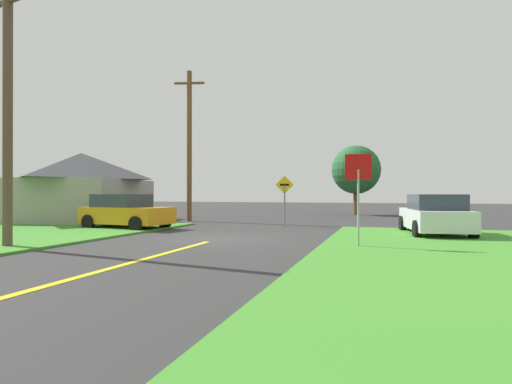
% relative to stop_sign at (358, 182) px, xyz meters
% --- Properties ---
extents(ground_plane, '(120.00, 120.00, 0.00)m').
position_rel_stop_sign_xyz_m(ground_plane, '(-5.00, 1.18, -2.01)').
color(ground_plane, '#323232').
extents(lane_stripe_center, '(0.20, 14.00, 0.01)m').
position_rel_stop_sign_xyz_m(lane_stripe_center, '(-5.00, -6.82, -2.00)').
color(lane_stripe_center, yellow).
rests_on(lane_stripe_center, ground).
extents(stop_sign, '(0.77, 0.15, 2.84)m').
position_rel_stop_sign_xyz_m(stop_sign, '(0.00, 0.00, 0.00)').
color(stop_sign, '#9EA0A8').
rests_on(stop_sign, ground).
extents(parked_car_near_building, '(4.41, 2.66, 1.62)m').
position_rel_stop_sign_xyz_m(parked_car_near_building, '(-10.80, 3.83, -1.20)').
color(parked_car_near_building, orange).
rests_on(parked_car_near_building, ground).
extents(car_on_crossroad, '(2.59, 4.55, 1.62)m').
position_rel_stop_sign_xyz_m(car_on_crossroad, '(2.64, 4.86, -1.20)').
color(car_on_crossroad, silver).
rests_on(car_on_crossroad, ground).
extents(utility_pole_near, '(1.79, 0.47, 8.12)m').
position_rel_stop_sign_xyz_m(utility_pole_near, '(-10.13, -3.07, 2.18)').
color(utility_pole_near, brown).
rests_on(utility_pole_near, ground).
extents(utility_pole_mid, '(1.78, 0.53, 8.94)m').
position_rel_stop_sign_xyz_m(utility_pole_mid, '(-10.34, 9.47, 2.58)').
color(utility_pole_mid, brown).
rests_on(utility_pole_mid, ground).
extents(direction_sign, '(0.90, 0.15, 2.54)m').
position_rel_stop_sign_xyz_m(direction_sign, '(-3.98, 7.20, -0.43)').
color(direction_sign, slate).
rests_on(direction_sign, ground).
extents(oak_tree_left, '(3.72, 3.72, 5.34)m').
position_rel_stop_sign_xyz_m(oak_tree_left, '(-1.35, 19.77, 1.46)').
color(oak_tree_left, brown).
rests_on(oak_tree_left, ground).
extents(barn, '(7.54, 8.41, 4.06)m').
position_rel_stop_sign_xyz_m(barn, '(-16.45, 7.50, 0.02)').
color(barn, gray).
rests_on(barn, ground).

